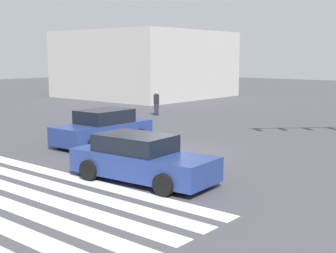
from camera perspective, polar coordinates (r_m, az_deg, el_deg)
The scene contains 5 objects.
ground_plane at distance 19.07m, azimuth 0.00°, elevation -3.21°, with size 123.87×123.87×0.00m, color #47474C.
car_0 at distance 14.68m, azimuth -3.28°, elevation -4.02°, with size 4.84×2.30×1.46m.
car_2 at distance 20.99m, azimuth -7.89°, elevation -0.20°, with size 2.18×4.63×1.55m.
corner_building at distance 46.16m, azimuth -2.78°, elevation 7.56°, with size 13.24×13.24×6.22m.
pedestrian at distance 30.94m, azimuth -1.43°, elevation 2.99°, with size 0.41×0.41×1.61m.
Camera 1 is at (11.97, -14.34, 3.88)m, focal length 50.00 mm.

